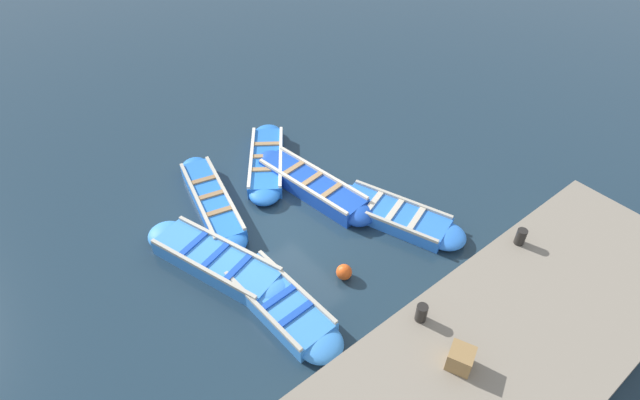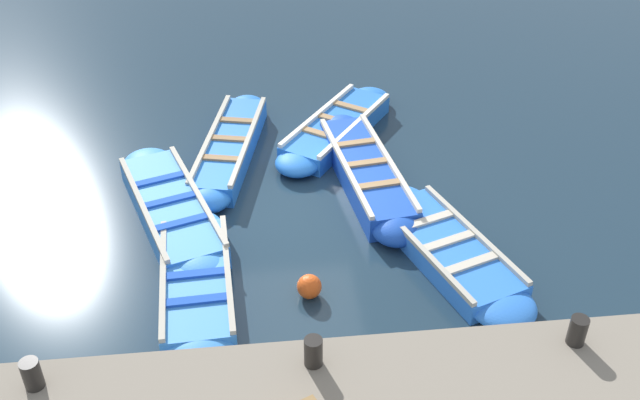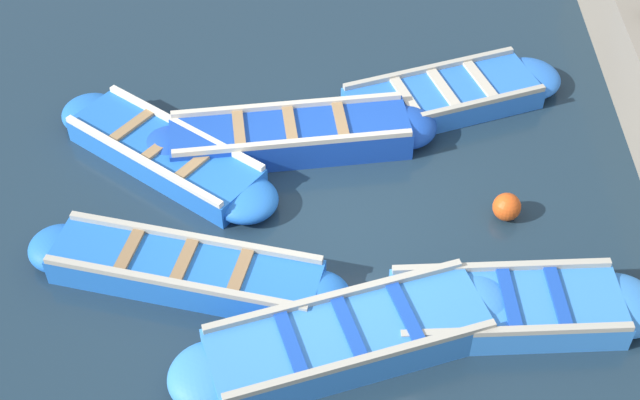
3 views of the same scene
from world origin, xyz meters
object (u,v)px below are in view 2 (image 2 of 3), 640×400
(boat_drifting, at_px, (197,284))
(bollard_mid_north, at_px, (313,352))
(boat_alongside, at_px, (366,173))
(bollard_north, at_px, (578,331))
(boat_bow_out, at_px, (336,128))
(bollard_mid_south, at_px, (32,374))
(boat_mid_row, at_px, (230,148))
(buoy_orange_near, at_px, (309,286))
(boat_centre, at_px, (447,250))
(boat_outer_right, at_px, (172,211))

(boat_drifting, xyz_separation_m, bollard_mid_north, (-2.36, -1.38, 1.02))
(boat_alongside, relative_size, bollard_north, 11.18)
(bollard_north, distance_m, bollard_mid_north, 2.88)
(bollard_north, height_order, bollard_mid_north, same)
(boat_drifting, relative_size, boat_bow_out, 1.04)
(boat_drifting, relative_size, bollard_mid_south, 9.70)
(bollard_mid_south, bearing_deg, boat_mid_row, -18.69)
(boat_alongside, bearing_deg, bollard_mid_north, 164.20)
(bollard_mid_south, distance_m, buoy_orange_near, 3.85)
(boat_alongside, xyz_separation_m, bollard_mid_south, (-4.77, 4.23, 0.99))
(boat_centre, distance_m, boat_mid_row, 4.42)
(boat_centre, height_order, boat_alongside, boat_alongside)
(boat_bow_out, xyz_separation_m, bollard_north, (-6.35, -1.83, 1.02))
(boat_centre, distance_m, bollard_mid_south, 5.87)
(bollard_north, xyz_separation_m, bollard_mid_north, (0.00, 2.88, 0.00))
(boat_drifting, relative_size, boat_mid_row, 0.89)
(boat_alongside, height_order, boat_drifting, boat_alongside)
(bollard_mid_north, bearing_deg, boat_centre, -39.15)
(boat_mid_row, height_order, buoy_orange_near, boat_mid_row)
(boat_outer_right, bearing_deg, boat_drifting, -165.84)
(boat_mid_row, distance_m, bollard_mid_south, 6.27)
(bollard_mid_north, bearing_deg, buoy_orange_near, -4.04)
(boat_outer_right, xyz_separation_m, bollard_north, (-4.06, -4.69, 1.00))
(boat_drifting, xyz_separation_m, buoy_orange_near, (-0.21, -1.53, -0.00))
(boat_drifting, relative_size, bollard_north, 9.70)
(bollard_north, bearing_deg, boat_centre, 13.59)
(boat_outer_right, height_order, boat_mid_row, boat_outer_right)
(bollard_mid_north, height_order, buoy_orange_near, bollard_mid_north)
(boat_centre, bearing_deg, bollard_north, -166.41)
(boat_bow_out, xyz_separation_m, bollard_mid_south, (-6.35, 3.93, 1.02))
(boat_centre, distance_m, bollard_north, 2.99)
(boat_bow_out, bearing_deg, boat_alongside, -169.18)
(boat_drifting, height_order, boat_outer_right, boat_outer_right)
(bollard_north, bearing_deg, boat_mid_row, 32.77)
(boat_mid_row, distance_m, boat_bow_out, 2.00)
(boat_drifting, distance_m, bollard_north, 4.97)
(bollard_mid_north, xyz_separation_m, buoy_orange_near, (2.14, -0.15, -1.03))
(boat_drifting, distance_m, buoy_orange_near, 1.54)
(boat_alongside, distance_m, bollard_mid_north, 5.06)
(boat_mid_row, bearing_deg, bollard_mid_north, -171.32)
(boat_drifting, distance_m, boat_bow_out, 4.68)
(bollard_mid_north, bearing_deg, bollard_north, -90.00)
(boat_outer_right, relative_size, bollard_mid_south, 11.11)
(boat_drifting, xyz_separation_m, boat_mid_row, (3.51, -0.48, 0.01))
(boat_alongside, xyz_separation_m, boat_outer_right, (-0.71, 3.16, -0.01))
(boat_bow_out, bearing_deg, boat_mid_row, 104.14)
(buoy_orange_near, bearing_deg, boat_centre, -74.25)
(boat_mid_row, xyz_separation_m, boat_bow_out, (0.49, -1.94, -0.01))
(boat_outer_right, relative_size, bollard_mid_north, 11.11)
(buoy_orange_near, bearing_deg, boat_bow_out, -12.01)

